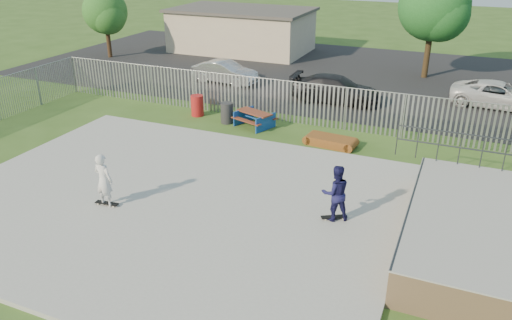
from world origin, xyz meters
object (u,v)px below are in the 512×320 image
at_px(car_dark, 336,89).
at_px(tree_mid, 434,6).
at_px(trash_bin_red, 197,106).
at_px(funbox, 331,141).
at_px(skater_navy, 336,193).
at_px(car_silver, 225,72).
at_px(car_white, 499,95).
at_px(picnic_table, 254,119).
at_px(tree_left, 105,12).
at_px(skater_white, 104,180).
at_px(trash_bin_grey, 227,113).

height_order(car_dark, tree_mid, tree_mid).
bearing_deg(trash_bin_red, car_dark, 40.33).
distance_m(funbox, skater_navy, 6.41).
height_order(funbox, skater_navy, skater_navy).
relative_size(car_silver, car_white, 0.85).
bearing_deg(car_white, picnic_table, 131.07).
xyz_separation_m(trash_bin_red, tree_left, (-12.41, 8.98, 2.75)).
xyz_separation_m(car_white, skater_white, (-11.77, -16.65, 0.37)).
bearing_deg(tree_left, car_dark, -12.82).
xyz_separation_m(funbox, car_silver, (-8.53, 7.12, 0.49)).
relative_size(tree_left, tree_mid, 0.75).
xyz_separation_m(picnic_table, skater_white, (-1.32, -9.03, 0.68)).
bearing_deg(picnic_table, trash_bin_grey, -157.25).
bearing_deg(car_silver, skater_navy, -136.80).
bearing_deg(trash_bin_grey, skater_white, -89.53).
bearing_deg(picnic_table, tree_mid, 83.08).
xyz_separation_m(picnic_table, car_white, (10.45, 7.61, 0.31)).
bearing_deg(trash_bin_red, tree_mid, 51.82).
bearing_deg(funbox, car_white, 58.17).
bearing_deg(car_silver, trash_bin_grey, -147.68).
bearing_deg(car_silver, car_white, -79.64).
distance_m(car_silver, skater_navy, 16.78).
relative_size(skater_navy, skater_white, 1.00).
distance_m(car_white, tree_left, 26.27).
bearing_deg(trash_bin_red, skater_navy, -39.26).
bearing_deg(car_silver, trash_bin_red, -161.40).
bearing_deg(skater_white, car_dark, -101.35).
relative_size(trash_bin_red, skater_navy, 0.57).
xyz_separation_m(trash_bin_grey, car_silver, (-3.24, 6.32, 0.19)).
height_order(trash_bin_red, car_silver, car_silver).
relative_size(car_silver, tree_mid, 0.62).
bearing_deg(tree_left, trash_bin_red, -35.89).
bearing_deg(funbox, tree_mid, 85.58).
relative_size(trash_bin_grey, skater_white, 0.55).
distance_m(trash_bin_red, car_dark, 7.50).
relative_size(trash_bin_red, car_dark, 0.21).
height_order(picnic_table, trash_bin_grey, trash_bin_grey).
distance_m(car_white, tree_mid, 7.36).
bearing_deg(tree_left, car_silver, -15.46).
bearing_deg(car_dark, skater_white, 163.27).
bearing_deg(trash_bin_grey, skater_navy, -44.23).
bearing_deg(picnic_table, car_silver, 146.49).
height_order(trash_bin_red, car_dark, car_dark).
bearing_deg(tree_left, car_white, -3.70).
bearing_deg(car_dark, tree_left, 75.50).
bearing_deg(skater_white, skater_navy, -159.85).
bearing_deg(tree_left, skater_navy, -37.33).
distance_m(picnic_table, car_dark, 5.76).
xyz_separation_m(tree_left, tree_mid, (21.94, 3.14, 1.11)).
distance_m(trash_bin_grey, car_white, 14.12).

